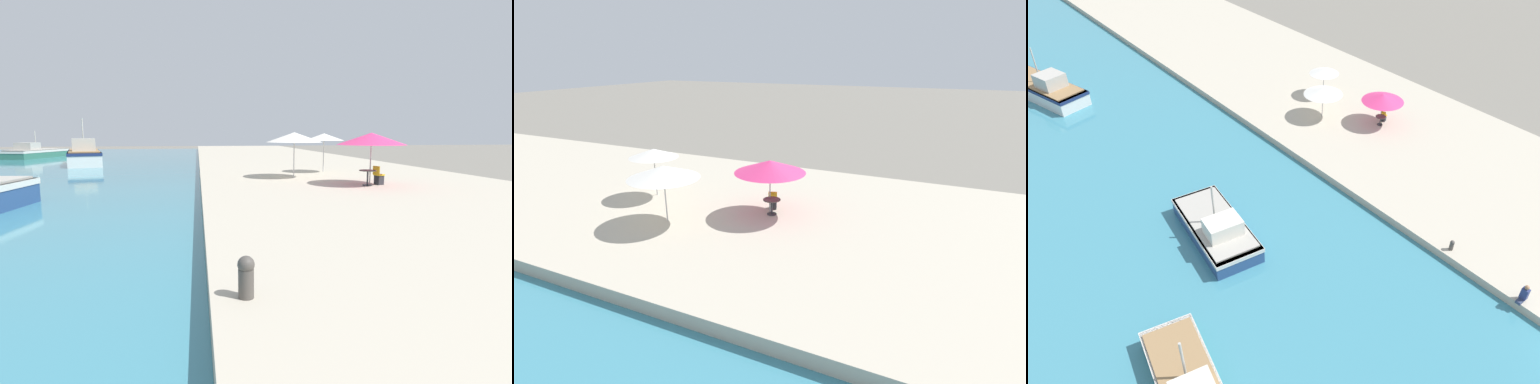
% 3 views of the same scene
% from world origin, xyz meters
% --- Properties ---
extents(quay_promenade, '(16.00, 90.00, 0.55)m').
position_xyz_m(quay_promenade, '(8.00, 37.00, 0.27)').
color(quay_promenade, '#BCB29E').
rests_on(quay_promenade, ground_plane).
extents(cafe_umbrella_pink, '(3.26, 3.26, 2.50)m').
position_xyz_m(cafe_umbrella_pink, '(8.03, 20.89, 2.76)').
color(cafe_umbrella_pink, '#B7B7B7').
rests_on(cafe_umbrella_pink, quay_promenade).
extents(cafe_umbrella_white, '(3.10, 3.10, 2.52)m').
position_xyz_m(cafe_umbrella_white, '(5.18, 24.57, 2.79)').
color(cafe_umbrella_white, '#B7B7B7').
rests_on(cafe_umbrella_white, quay_promenade).
extents(cafe_umbrella_striped, '(2.50, 2.50, 2.46)m').
position_xyz_m(cafe_umbrella_striped, '(7.78, 27.33, 2.78)').
color(cafe_umbrella_striped, '#B7B7B7').
rests_on(cafe_umbrella_striped, quay_promenade).
extents(cafe_table, '(0.80, 0.80, 0.74)m').
position_xyz_m(cafe_table, '(7.84, 20.70, 1.08)').
color(cafe_table, '#333338').
rests_on(cafe_table, quay_promenade).
extents(cafe_chair_left, '(0.54, 0.52, 0.91)m').
position_xyz_m(cafe_chair_left, '(8.51, 20.95, 0.87)').
color(cafe_chair_left, '#2D2D33').
rests_on(cafe_chair_left, quay_promenade).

